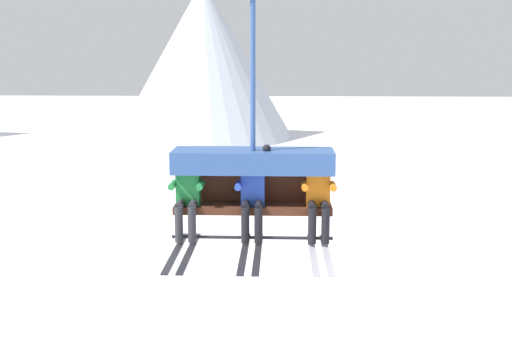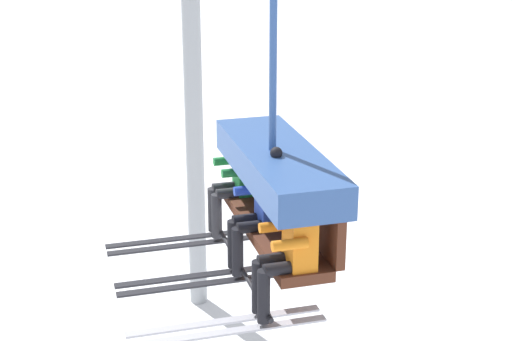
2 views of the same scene
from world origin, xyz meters
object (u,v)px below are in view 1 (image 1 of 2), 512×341
Objects in this scene: skier_blue at (253,193)px; chairlift_chair at (253,169)px; skier_green at (187,195)px; skier_orange at (318,196)px.

chairlift_chair is at bearing 90.89° from skier_blue.
skier_green is 1.00× the size of skier_blue.
skier_blue is (0.89, 0.01, 0.02)m from skier_green.
chairlift_chair is 0.97m from skier_green.
skier_blue is 0.88m from skier_orange.
skier_blue is 1.00× the size of skier_orange.
skier_orange is (1.77, 0.00, 0.00)m from skier_green.
chairlift_chair reaches higher than skier_blue.
skier_orange is at bearing -0.44° from skier_blue.
skier_green is (-0.89, -0.22, -0.31)m from chairlift_chair.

